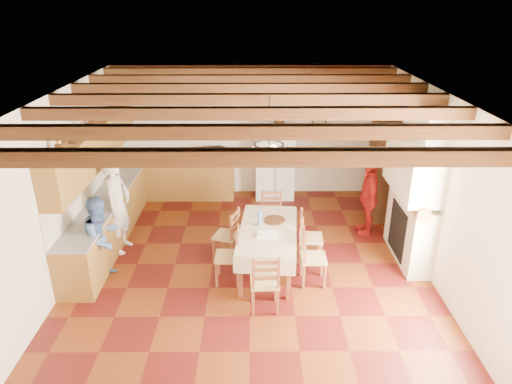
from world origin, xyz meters
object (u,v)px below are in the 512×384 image
refrigerator (275,160)px  person_woman_blue (102,239)px  chair_end_far (271,217)px  microwave (213,154)px  dining_table (268,233)px  chair_left_near (228,255)px  hutch (382,167)px  chair_left_far (226,234)px  person_woman_red (368,197)px  chair_right_far (311,237)px  chair_right_near (314,257)px  chair_end_near (265,281)px  person_man (118,205)px

refrigerator → person_woman_blue: (-2.95, -3.41, -0.14)m
chair_end_far → person_woman_blue: 3.08m
chair_end_far → microwave: 2.46m
dining_table → chair_left_near: (-0.66, -0.33, -0.23)m
chair_end_far → chair_left_near: bearing=-113.1°
hutch → chair_left_far: (-3.18, -1.86, -0.56)m
dining_table → microwave: microwave is taller
chair_left_far → person_woman_red: bearing=128.0°
refrigerator → chair_right_far: 2.99m
person_woman_blue → dining_table: bearing=-61.2°
hutch → chair_right_near: 3.19m
refrigerator → chair_right_near: size_ratio=1.82×
hutch → chair_end_far: hutch is taller
chair_left_near → chair_left_far: same height
chair_end_near → hutch: bearing=-129.9°
chair_left_far → person_man: 2.03m
chair_end_far → person_man: (-2.77, -0.37, 0.42)m
person_man → person_woman_blue: 0.94m
chair_end_far → person_woman_red: person_woman_red is taller
chair_left_far → person_woman_red: person_woman_red is taller
chair_right_near → chair_right_far: bearing=-2.1°
person_woman_blue → person_woman_red: size_ratio=0.94×
chair_right_near → person_man: 3.61m
chair_right_near → refrigerator: bearing=8.1°
chair_end_near → person_woman_red: 3.16m
chair_right_far → person_woman_red: size_ratio=0.62×
microwave → dining_table: bearing=-76.2°
refrigerator → chair_end_far: refrigerator is taller
chair_right_near → chair_right_far: same height
hutch → chair_left_far: 3.72m
chair_right_near → person_woman_blue: bearing=87.6°
chair_right_near → chair_end_near: same height
hutch → microwave: hutch is taller
chair_left_near → person_man: 2.31m
chair_right_far → chair_right_near: bearing=-179.2°
chair_right_far → hutch: bearing=-37.3°
refrigerator → hutch: bearing=-23.6°
chair_left_near → person_woman_red: (2.64, 1.66, 0.29)m
chair_end_near → chair_left_far: bearing=-68.2°
chair_right_near → microwave: size_ratio=1.89×
refrigerator → chair_right_far: bearing=-80.2°
chair_left_far → chair_right_near: bearing=81.1°
chair_end_near → microwave: size_ratio=1.89×
refrigerator → chair_end_far: size_ratio=1.82×
chair_left_far → person_woman_blue: bearing=-54.5°
chair_left_near → person_woman_blue: size_ratio=0.66×
chair_right_near → chair_right_far: size_ratio=1.00×
chair_left_far → chair_right_far: 1.49m
chair_left_near → chair_end_far: size_ratio=1.00×
microwave → chair_end_near: bearing=-81.9°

